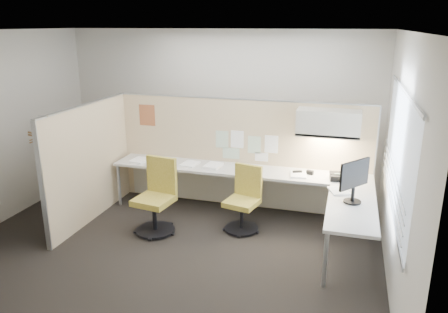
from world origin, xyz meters
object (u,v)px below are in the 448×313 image
(chair_left, at_px, (157,198))
(monitor, at_px, (354,179))
(desk, at_px, (257,182))
(phone, at_px, (337,177))
(chair_right, at_px, (244,201))

(chair_left, bearing_deg, monitor, 8.78)
(desk, bearing_deg, chair_left, -148.92)
(phone, bearing_deg, chair_right, -169.11)
(chair_left, distance_m, chair_right, 1.25)
(chair_right, height_order, phone, chair_right)
(desk, xyz_separation_m, monitor, (1.37, -0.75, 0.45))
(monitor, xyz_separation_m, phone, (-0.22, 0.80, -0.27))
(chair_right, bearing_deg, phone, 31.80)
(chair_left, bearing_deg, chair_right, 26.49)
(desk, xyz_separation_m, phone, (1.15, 0.05, 0.18))
(desk, height_order, phone, phone)
(desk, height_order, monitor, monitor)
(chair_right, height_order, monitor, monitor)
(desk, relative_size, chair_right, 4.31)
(desk, bearing_deg, monitor, -28.71)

